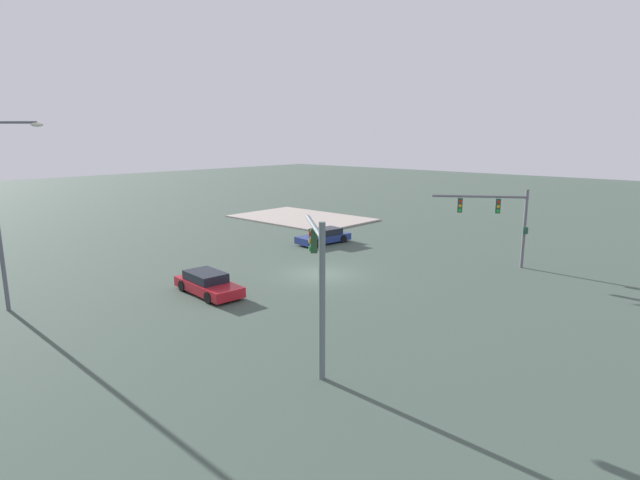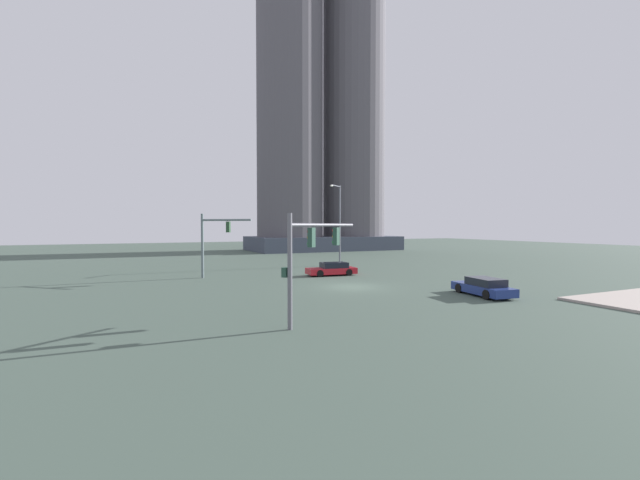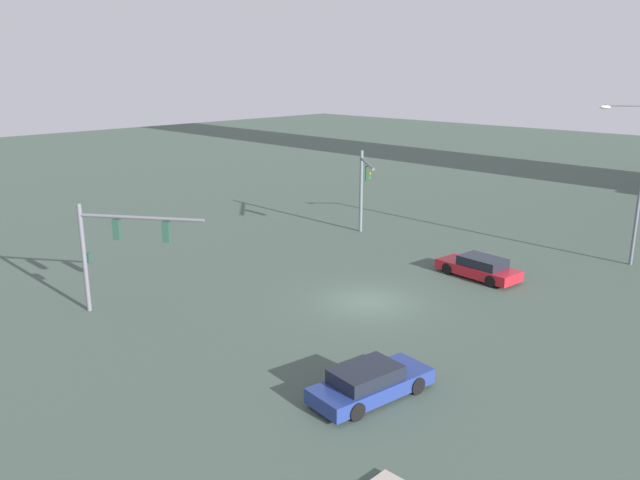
# 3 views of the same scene
# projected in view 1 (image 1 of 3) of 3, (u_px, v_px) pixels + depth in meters

# --- Properties ---
(ground_plane) EXTENTS (185.29, 185.29, 0.00)m
(ground_plane) POSITION_uv_depth(u_px,v_px,m) (321.00, 274.00, 31.76)
(ground_plane) COLOR #425248
(sidewalk_corner) EXTENTS (13.99, 9.33, 0.15)m
(sidewalk_corner) POSITION_uv_depth(u_px,v_px,m) (301.00, 218.00, 53.18)
(sidewalk_corner) COLOR #AEA196
(sidewalk_corner) RESTS_ON ground
(traffic_signal_near_corner) EXTENTS (3.78, 3.28, 5.74)m
(traffic_signal_near_corner) POSITION_uv_depth(u_px,v_px,m) (318.00, 271.00, 18.31)
(traffic_signal_near_corner) COLOR slate
(traffic_signal_near_corner) RESTS_ON ground
(traffic_signal_opposite_side) EXTENTS (5.39, 3.50, 5.23)m
(traffic_signal_opposite_side) POSITION_uv_depth(u_px,v_px,m) (499.00, 214.00, 32.85)
(traffic_signal_opposite_side) COLOR slate
(traffic_signal_opposite_side) RESTS_ON ground
(streetlamp_curved_arm) EXTENTS (2.33, 2.04, 9.37)m
(streetlamp_curved_arm) POSITION_uv_depth(u_px,v_px,m) (1.00, 204.00, 24.06)
(streetlamp_curved_arm) COLOR slate
(streetlamp_curved_arm) RESTS_ON ground
(sedan_car_approaching) EXTENTS (4.77, 2.22, 1.21)m
(sedan_car_approaching) POSITION_uv_depth(u_px,v_px,m) (208.00, 284.00, 27.70)
(sedan_car_approaching) COLOR #B41A25
(sedan_car_approaching) RESTS_ON ground
(sedan_car_waiting_far) EXTENTS (2.39, 4.81, 1.21)m
(sedan_car_waiting_far) POSITION_uv_depth(u_px,v_px,m) (324.00, 236.00, 40.84)
(sedan_car_waiting_far) COLOR navy
(sedan_car_waiting_far) RESTS_ON ground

